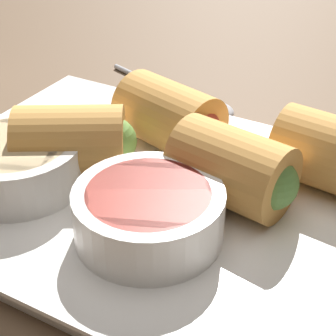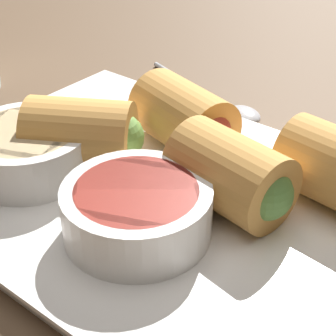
{
  "view_description": "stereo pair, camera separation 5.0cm",
  "coord_description": "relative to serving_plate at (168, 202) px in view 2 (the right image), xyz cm",
  "views": [
    {
      "loc": [
        -18.08,
        23.41,
        24.91
      ],
      "look_at": [
        -3.52,
        -2.64,
        5.47
      ],
      "focal_mm": 60.0,
      "sensor_mm": 36.0,
      "label": 1
    },
    {
      "loc": [
        -22.23,
        20.61,
        24.91
      ],
      "look_at": [
        -3.52,
        -2.64,
        5.47
      ],
      "focal_mm": 60.0,
      "sensor_mm": 36.0,
      "label": 2
    }
  ],
  "objects": [
    {
      "name": "serving_plate",
      "position": [
        0.0,
        0.0,
        0.0
      ],
      "size": [
        34.83,
        23.98,
        1.5
      ],
      "color": "white",
      "rests_on": "table_surface"
    },
    {
      "name": "roll_back_right",
      "position": [
        2.51,
        -5.28,
        3.2
      ],
      "size": [
        8.44,
        6.61,
        4.91
      ],
      "color": "#D19347",
      "rests_on": "serving_plate"
    },
    {
      "name": "roll_back_left",
      "position": [
        6.51,
        0.78,
        3.2
      ],
      "size": [
        8.67,
        7.88,
        4.91
      ],
      "color": "#D19347",
      "rests_on": "serving_plate"
    },
    {
      "name": "spoon",
      "position": [
        4.79,
        -14.6,
        -0.26
      ],
      "size": [
        15.49,
        6.34,
        1.13
      ],
      "color": "#B2B2B7",
      "rests_on": "table_surface"
    },
    {
      "name": "table_surface",
      "position": [
        3.52,
        2.64,
        -1.76
      ],
      "size": [
        180.0,
        140.0,
        2.0
      ],
      "color": "brown",
      "rests_on": "ground"
    },
    {
      "name": "dipping_bowl_far",
      "position": [
        9.22,
        3.8,
        2.45
      ],
      "size": [
        8.76,
        8.76,
        3.13
      ],
      "color": "white",
      "rests_on": "serving_plate"
    },
    {
      "name": "roll_front_left",
      "position": [
        -4.24,
        -1.26,
        3.2
      ],
      "size": [
        8.34,
        6.0,
        4.91
      ],
      "color": "#D19347",
      "rests_on": "serving_plate"
    },
    {
      "name": "dipping_bowl_near",
      "position": [
        -1.1,
        4.24,
        2.45
      ],
      "size": [
        8.76,
        8.76,
        3.13
      ],
      "color": "white",
      "rests_on": "serving_plate"
    }
  ]
}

